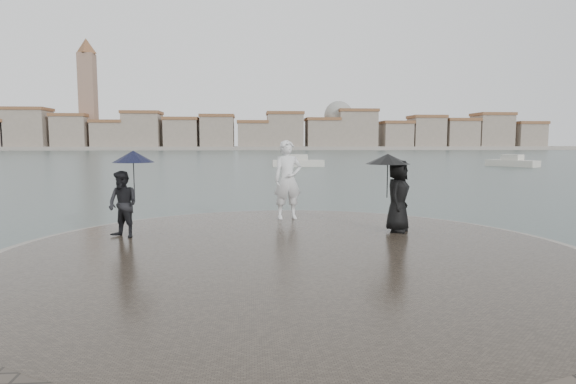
{
  "coord_description": "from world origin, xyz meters",
  "views": [
    {
      "loc": [
        -0.86,
        -6.21,
        2.59
      ],
      "look_at": [
        0.0,
        4.8,
        1.45
      ],
      "focal_mm": 30.0,
      "sensor_mm": 36.0,
      "label": 1
    }
  ],
  "objects": [
    {
      "name": "ground",
      "position": [
        0.0,
        0.0,
        0.0
      ],
      "size": [
        400.0,
        400.0,
        0.0
      ],
      "primitive_type": "plane",
      "color": "#2B3835",
      "rests_on": "ground"
    },
    {
      "name": "kerb_ring",
      "position": [
        0.0,
        3.5,
        0.16
      ],
      "size": [
        12.5,
        12.5,
        0.32
      ],
      "primitive_type": "cylinder",
      "color": "gray",
      "rests_on": "ground"
    },
    {
      "name": "quay_tip",
      "position": [
        0.0,
        3.5,
        0.18
      ],
      "size": [
        11.9,
        11.9,
        0.36
      ],
      "primitive_type": "cylinder",
      "color": "#2D261E",
      "rests_on": "ground"
    },
    {
      "name": "statue",
      "position": [
        0.22,
        7.71,
        1.51
      ],
      "size": [
        0.92,
        0.69,
        2.29
      ],
      "primitive_type": "imported",
      "rotation": [
        0.0,
        0.0,
        0.17
      ],
      "color": "silver",
      "rests_on": "quay_tip"
    },
    {
      "name": "visitor_left",
      "position": [
        -3.78,
        5.26,
        1.45
      ],
      "size": [
        1.22,
        1.04,
        2.04
      ],
      "color": "black",
      "rests_on": "quay_tip"
    },
    {
      "name": "visitor_right",
      "position": [
        2.73,
        5.47,
        1.5
      ],
      "size": [
        1.27,
        1.18,
        1.95
      ],
      "color": "black",
      "rests_on": "quay_tip"
    },
    {
      "name": "far_skyline",
      "position": [
        -6.29,
        160.71,
        5.61
      ],
      "size": [
        260.0,
        20.0,
        37.0
      ],
      "color": "gray",
      "rests_on": "ground"
    },
    {
      "name": "boats",
      "position": [
        15.78,
        44.47,
        0.38
      ],
      "size": [
        27.83,
        5.59,
        1.5
      ],
      "color": "beige",
      "rests_on": "ground"
    }
  ]
}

